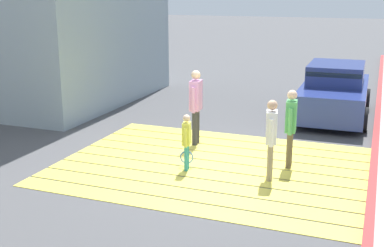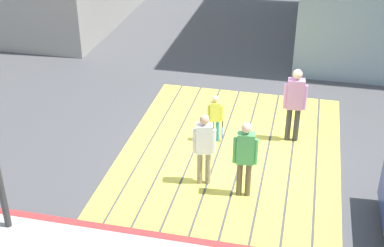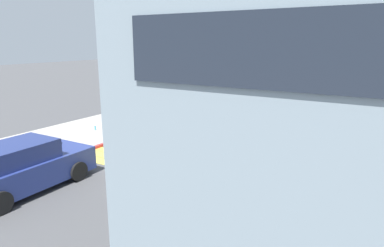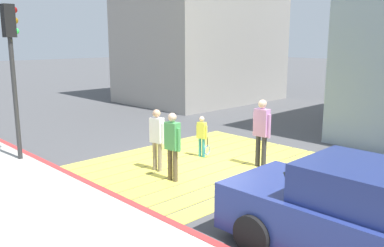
{
  "view_description": "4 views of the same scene",
  "coord_description": "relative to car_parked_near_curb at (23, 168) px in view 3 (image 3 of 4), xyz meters",
  "views": [
    {
      "loc": [
        -3.18,
        9.51,
        3.65
      ],
      "look_at": [
        0.21,
        0.62,
        1.07
      ],
      "focal_mm": 46.39,
      "sensor_mm": 36.0,
      "label": 1
    },
    {
      "loc": [
        -10.42,
        -1.47,
        6.58
      ],
      "look_at": [
        -0.57,
        0.77,
        0.96
      ],
      "focal_mm": 50.56,
      "sensor_mm": 36.0,
      "label": 2
    },
    {
      "loc": [
        7.62,
        -11.06,
        4.57
      ],
      "look_at": [
        0.6,
        0.61,
        1.25
      ],
      "focal_mm": 31.55,
      "sensor_mm": 36.0,
      "label": 3
    },
    {
      "loc": [
        -7.74,
        -7.59,
        3.35
      ],
      "look_at": [
        -0.53,
        -0.11,
        1.21
      ],
      "focal_mm": 38.31,
      "sensor_mm": 36.0,
      "label": 4
    }
  ],
  "objects": [
    {
      "name": "ground_plane",
      "position": [
        2.0,
        5.31,
        -0.73
      ],
      "size": [
        120.0,
        120.0,
        0.0
      ],
      "primitive_type": "plane",
      "color": "#4C4C4F"
    },
    {
      "name": "pedestrian_adult_side",
      "position": [
        0.44,
        4.8,
        0.24
      ],
      "size": [
        0.25,
        0.49,
        1.67
      ],
      "color": "brown",
      "rests_on": "ground"
    },
    {
      "name": "sidewalk_west",
      "position": [
        -3.6,
        5.31,
        -0.67
      ],
      "size": [
        4.8,
        40.0,
        0.12
      ],
      "primitive_type": "cube",
      "color": "#ADA8A0",
      "rests_on": "ground"
    },
    {
      "name": "pedestrian_adult_trailing",
      "position": [
        2.85,
        4.0,
        0.33
      ],
      "size": [
        0.26,
        0.53,
        1.82
      ],
      "color": "#333338",
      "rests_on": "ground"
    },
    {
      "name": "pedestrian_child_with_racket",
      "position": [
        2.4,
        5.75,
        -0.07
      ],
      "size": [
        0.3,
        0.38,
        1.2
      ],
      "color": "teal",
      "rests_on": "ground"
    },
    {
      "name": "traffic_light_corner",
      "position": [
        -1.58,
        8.85,
        2.3
      ],
      "size": [
        0.39,
        0.28,
        4.24
      ],
      "color": "#2D2D2D",
      "rests_on": "ground"
    },
    {
      "name": "crosswalk_stripes",
      "position": [
        2.0,
        5.31,
        -0.73
      ],
      "size": [
        6.4,
        4.9,
        0.01
      ],
      "color": "#EAD64C",
      "rests_on": "ground"
    },
    {
      "name": "water_bottle",
      "position": [
        -3.34,
        6.1,
        -0.5
      ],
      "size": [
        0.07,
        0.07,
        0.22
      ],
      "primitive_type": "cylinder",
      "color": "#33A5BF",
      "rests_on": "sidewalk_west"
    },
    {
      "name": "pedestrian_adult_lead",
      "position": [
        0.67,
        5.66,
        0.21
      ],
      "size": [
        0.27,
        0.47,
        1.62
      ],
      "color": "gray",
      "rests_on": "ground"
    },
    {
      "name": "car_parked_near_curb",
      "position": [
        0.0,
        0.0,
        0.0
      ],
      "size": [
        2.03,
        4.32,
        1.57
      ],
      "color": "navy",
      "rests_on": "ground"
    },
    {
      "name": "curb_painted",
      "position": [
        -1.25,
        5.31,
        -0.67
      ],
      "size": [
        0.16,
        40.0,
        0.13
      ],
      "primitive_type": "cube",
      "color": "#BC3333",
      "rests_on": "ground"
    }
  ]
}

